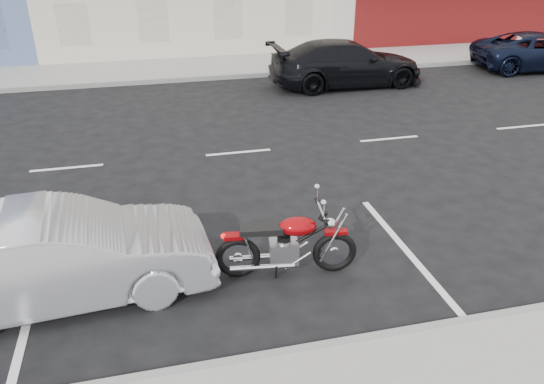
# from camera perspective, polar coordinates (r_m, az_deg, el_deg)

# --- Properties ---
(ground) EXTENTS (120.00, 120.00, 0.00)m
(ground) POSITION_cam_1_polar(r_m,az_deg,el_deg) (13.51, 4.77, 5.01)
(ground) COLOR black
(ground) RESTS_ON ground
(sidewalk_far) EXTENTS (80.00, 3.40, 0.15)m
(sidewalk_far) POSITION_cam_1_polar(r_m,az_deg,el_deg) (21.20, -16.22, 12.28)
(sidewalk_far) COLOR gray
(sidewalk_far) RESTS_ON ground
(curb_far) EXTENTS (80.00, 0.12, 0.16)m
(curb_far) POSITION_cam_1_polar(r_m,az_deg,el_deg) (19.55, -16.31, 11.12)
(curb_far) COLOR gray
(curb_far) RESTS_ON ground
(fire_hydrant) EXTENTS (0.20, 0.20, 0.72)m
(fire_hydrant) POSITION_cam_1_polar(r_m,az_deg,el_deg) (26.32, 25.04, 14.56)
(fire_hydrant) COLOR beige
(fire_hydrant) RESTS_ON sidewalk_far
(motorcycle) EXTENTS (2.23, 0.74, 1.12)m
(motorcycle) POSITION_cam_1_polar(r_m,az_deg,el_deg) (8.40, 6.99, -5.50)
(motorcycle) COLOR black
(motorcycle) RESTS_ON ground
(sedan_silver) EXTENTS (4.46, 1.86, 1.44)m
(sedan_silver) POSITION_cam_1_polar(r_m,az_deg,el_deg) (8.24, -21.87, -6.45)
(sedan_silver) COLOR #AEB0B7
(sedan_silver) RESTS_ON ground
(suv_far) EXTENTS (5.24, 2.90, 1.39)m
(suv_far) POSITION_cam_1_polar(r_m,az_deg,el_deg) (23.40, 26.91, 13.36)
(suv_far) COLOR black
(suv_far) RESTS_ON ground
(car_far) EXTENTS (5.35, 2.26, 1.54)m
(car_far) POSITION_cam_1_polar(r_m,az_deg,el_deg) (18.88, 7.99, 13.56)
(car_far) COLOR black
(car_far) RESTS_ON ground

